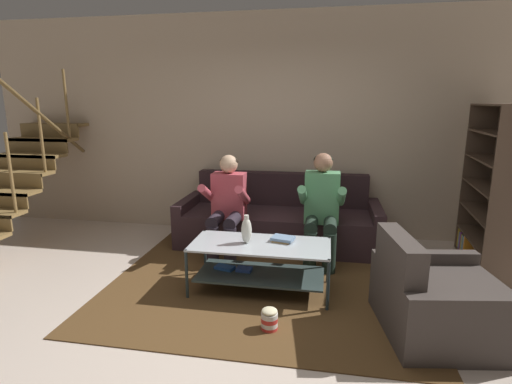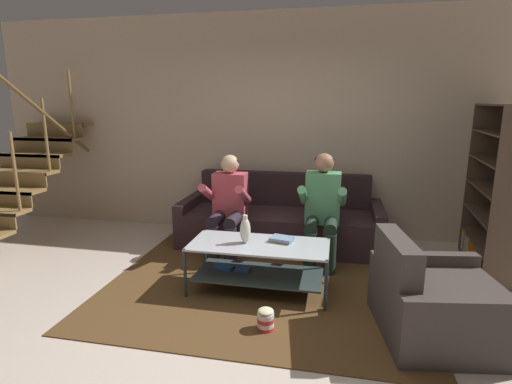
% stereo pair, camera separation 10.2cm
% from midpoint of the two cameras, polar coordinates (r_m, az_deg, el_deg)
% --- Properties ---
extents(ground, '(16.80, 16.80, 0.00)m').
position_cam_midpoint_polar(ground, '(3.44, -1.45, -18.22)').
color(ground, beige).
extents(back_partition, '(8.40, 0.12, 2.90)m').
position_cam_midpoint_polar(back_partition, '(5.39, 3.81, 9.31)').
color(back_partition, '#C1AA90').
rests_on(back_partition, ground).
extents(staircase_run, '(0.90, 2.19, 2.40)m').
position_cam_midpoint_polar(staircase_run, '(5.75, -32.23, 1.59)').
color(staircase_run, olive).
rests_on(staircase_run, ground).
extents(couch, '(2.48, 0.90, 0.87)m').
position_cam_midpoint_polar(couch, '(5.07, 2.68, -4.26)').
color(couch, '#332126').
rests_on(couch, ground).
extents(person_seated_left, '(0.50, 0.58, 1.18)m').
position_cam_midpoint_polar(person_seated_left, '(4.57, -4.82, -1.54)').
color(person_seated_left, '#282029').
rests_on(person_seated_left, ground).
extents(person_seated_right, '(0.50, 0.58, 1.23)m').
position_cam_midpoint_polar(person_seated_right, '(4.42, 8.69, -1.86)').
color(person_seated_right, '#1E2D23').
rests_on(person_seated_right, ground).
extents(coffee_table, '(1.30, 0.59, 0.47)m').
position_cam_midpoint_polar(coffee_table, '(3.83, -0.29, -9.57)').
color(coffee_table, '#B4BCC3').
rests_on(coffee_table, ground).
extents(area_rug, '(3.00, 3.28, 0.01)m').
position_cam_midpoint_polar(area_rug, '(4.43, 1.20, -10.73)').
color(area_rug, brown).
rests_on(area_rug, ground).
extents(vase, '(0.10, 0.10, 0.27)m').
position_cam_midpoint_polar(vase, '(3.74, -2.15, -5.45)').
color(vase, silver).
rests_on(vase, coffee_table).
extents(book_stack, '(0.24, 0.20, 0.04)m').
position_cam_midpoint_polar(book_stack, '(3.83, 3.07, -6.72)').
color(book_stack, '#9F7743').
rests_on(book_stack, coffee_table).
extents(bookshelf, '(0.41, 1.15, 1.75)m').
position_cam_midpoint_polar(bookshelf, '(4.96, 30.25, -0.45)').
color(bookshelf, '#4D3B2D').
rests_on(bookshelf, ground).
extents(armchair, '(1.03, 1.06, 0.79)m').
position_cam_midpoint_polar(armchair, '(3.48, 23.81, -14.12)').
color(armchair, '#3E3632').
rests_on(armchair, ground).
extents(popcorn_tub, '(0.13, 0.13, 0.19)m').
position_cam_midpoint_polar(popcorn_tub, '(3.31, 1.00, -17.72)').
color(popcorn_tub, red).
rests_on(popcorn_tub, ground).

